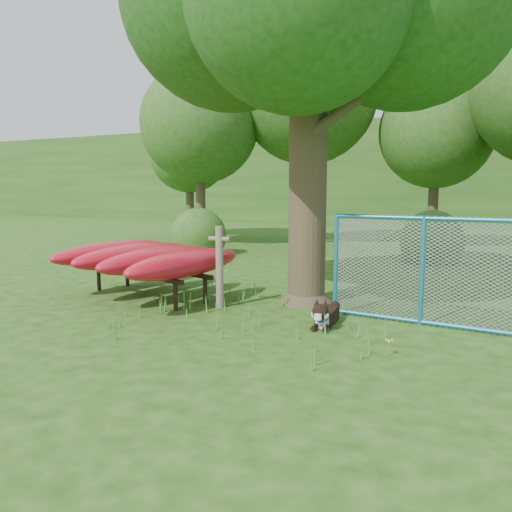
% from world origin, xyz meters
% --- Properties ---
extents(ground, '(80.00, 80.00, 0.00)m').
position_xyz_m(ground, '(0.00, 0.00, 0.00)').
color(ground, '#1C440D').
rests_on(ground, ground).
extents(wooden_post, '(0.40, 0.14, 1.45)m').
position_xyz_m(wooden_post, '(-0.62, 1.42, 0.77)').
color(wooden_post, '#6E6253').
rests_on(wooden_post, ground).
extents(kayak_rack, '(3.39, 3.65, 1.02)m').
position_xyz_m(kayak_rack, '(-2.33, 1.57, 0.78)').
color(kayak_rack, black).
rests_on(kayak_rack, ground).
extents(husky_dog, '(0.33, 1.08, 0.48)m').
position_xyz_m(husky_dog, '(1.44, 1.09, 0.17)').
color(husky_dog, black).
rests_on(husky_dog, ground).
extents(fence_section, '(2.89, 0.31, 2.82)m').
position_xyz_m(fence_section, '(2.74, 1.81, 0.85)').
color(fence_section, teal).
rests_on(fence_section, ground).
extents(wildflower_clump, '(0.10, 0.10, 0.22)m').
position_xyz_m(wildflower_clump, '(2.60, 0.13, 0.17)').
color(wildflower_clump, '#469430').
rests_on(wildflower_clump, ground).
extents(bg_tree_a, '(4.40, 4.40, 6.70)m').
position_xyz_m(bg_tree_a, '(-6.50, 10.00, 4.48)').
color(bg_tree_a, '#3C2F20').
rests_on(bg_tree_a, ground).
extents(bg_tree_b, '(5.20, 5.20, 8.22)m').
position_xyz_m(bg_tree_b, '(-3.00, 12.00, 5.61)').
color(bg_tree_b, '#3C2F20').
rests_on(bg_tree_b, ground).
extents(bg_tree_c, '(4.00, 4.00, 6.12)m').
position_xyz_m(bg_tree_c, '(1.50, 13.00, 4.11)').
color(bg_tree_c, '#3C2F20').
rests_on(bg_tree_c, ground).
extents(bg_tree_f, '(3.60, 3.60, 5.55)m').
position_xyz_m(bg_tree_f, '(-9.00, 13.00, 3.73)').
color(bg_tree_f, '#3C2F20').
rests_on(bg_tree_f, ground).
extents(shrub_left, '(1.80, 1.80, 1.80)m').
position_xyz_m(shrub_left, '(-5.00, 7.50, 0.00)').
color(shrub_left, '#27511A').
rests_on(shrub_left, ground).
extents(shrub_mid, '(1.80, 1.80, 1.80)m').
position_xyz_m(shrub_mid, '(2.00, 9.00, 0.00)').
color(shrub_mid, '#27511A').
rests_on(shrub_mid, ground).
extents(wooded_hillside, '(80.00, 12.00, 6.00)m').
position_xyz_m(wooded_hillside, '(0.00, 28.00, 3.00)').
color(wooded_hillside, '#27511A').
rests_on(wooded_hillside, ground).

